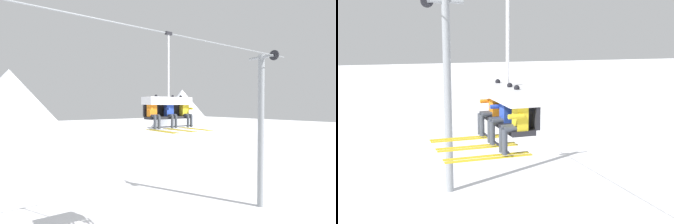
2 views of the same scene
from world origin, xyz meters
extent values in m
cylinder|color=gray|center=(-8.69, 0.00, 4.44)|extent=(0.36, 0.36, 8.88)
cylinder|color=gray|center=(-8.69, 0.00, 8.73)|extent=(0.16, 1.60, 0.16)
cylinder|color=black|center=(-8.69, -0.80, 8.73)|extent=(0.08, 0.56, 0.56)
cube|color=#232328|center=(1.96, -0.80, 5.45)|extent=(1.95, 0.48, 0.10)
cube|color=#232328|center=(1.96, -0.52, 5.72)|extent=(1.95, 0.08, 0.45)
cube|color=silver|center=(1.96, -0.74, 6.10)|extent=(1.99, 0.68, 0.30)
cylinder|color=black|center=(1.96, -1.12, 5.12)|extent=(1.95, 0.04, 0.04)
cylinder|color=silver|center=(1.96, -0.80, 7.46)|extent=(0.07, 0.07, 2.43)
cube|color=orange|center=(1.18, -0.82, 5.76)|extent=(0.32, 0.22, 0.52)
sphere|color=silver|center=(1.18, -0.82, 6.12)|extent=(0.22, 0.22, 0.22)
ellipsoid|color=black|center=(1.18, -0.92, 6.12)|extent=(0.17, 0.04, 0.08)
cylinder|color=#3D424C|center=(1.09, -0.99, 5.54)|extent=(0.11, 0.34, 0.11)
cylinder|color=#3D424C|center=(1.26, -0.99, 5.54)|extent=(0.11, 0.34, 0.11)
cylinder|color=#3D424C|center=(1.09, -1.16, 5.30)|extent=(0.11, 0.11, 0.48)
cylinder|color=#3D424C|center=(1.26, -1.16, 5.30)|extent=(0.11, 0.11, 0.48)
cube|color=gold|center=(1.09, -1.46, 5.01)|extent=(0.09, 1.70, 0.02)
cube|color=gold|center=(1.26, -1.46, 5.01)|extent=(0.09, 1.70, 0.02)
cylinder|color=orange|center=(0.99, -0.97, 5.80)|extent=(0.09, 0.30, 0.09)
cylinder|color=orange|center=(1.36, -0.82, 6.11)|extent=(0.09, 0.09, 0.30)
sphere|color=black|center=(1.36, -0.82, 6.28)|extent=(0.11, 0.11, 0.11)
cube|color=#2847B7|center=(1.96, -0.82, 5.76)|extent=(0.32, 0.22, 0.52)
sphere|color=#284C93|center=(1.96, -0.82, 6.12)|extent=(0.22, 0.22, 0.22)
ellipsoid|color=black|center=(1.96, -0.92, 6.12)|extent=(0.17, 0.04, 0.08)
cylinder|color=#3D424C|center=(1.87, -0.99, 5.54)|extent=(0.11, 0.34, 0.11)
cylinder|color=#3D424C|center=(2.05, -0.99, 5.54)|extent=(0.11, 0.34, 0.11)
cylinder|color=#3D424C|center=(1.87, -1.16, 5.30)|extent=(0.11, 0.11, 0.48)
cylinder|color=#3D424C|center=(2.05, -1.16, 5.30)|extent=(0.11, 0.11, 0.48)
cube|color=gold|center=(1.87, -1.46, 5.01)|extent=(0.09, 1.70, 0.02)
cube|color=gold|center=(2.05, -1.46, 5.01)|extent=(0.09, 1.70, 0.02)
cylinder|color=#2847B7|center=(1.78, -0.97, 5.80)|extent=(0.09, 0.30, 0.09)
cylinder|color=#2847B7|center=(2.15, -0.82, 6.11)|extent=(0.09, 0.09, 0.30)
sphere|color=black|center=(2.15, -0.82, 6.28)|extent=(0.11, 0.11, 0.11)
cube|color=yellow|center=(2.75, -0.82, 5.76)|extent=(0.32, 0.22, 0.52)
sphere|color=#284C93|center=(2.75, -0.82, 6.12)|extent=(0.22, 0.22, 0.22)
ellipsoid|color=black|center=(2.75, -0.92, 6.12)|extent=(0.17, 0.04, 0.08)
cylinder|color=#3D424C|center=(2.66, -0.99, 5.54)|extent=(0.11, 0.34, 0.11)
cylinder|color=#3D424C|center=(2.84, -0.99, 5.54)|extent=(0.11, 0.34, 0.11)
cylinder|color=#3D424C|center=(2.66, -1.16, 5.30)|extent=(0.11, 0.11, 0.48)
cylinder|color=#3D424C|center=(2.84, -1.16, 5.30)|extent=(0.11, 0.11, 0.48)
cube|color=gold|center=(2.66, -1.46, 5.01)|extent=(0.09, 1.70, 0.02)
cube|color=gold|center=(2.84, -1.46, 5.01)|extent=(0.09, 1.70, 0.02)
cylinder|color=yellow|center=(2.56, -0.82, 6.11)|extent=(0.09, 0.09, 0.30)
sphere|color=black|center=(2.56, -0.82, 6.28)|extent=(0.11, 0.11, 0.11)
cylinder|color=yellow|center=(2.94, -0.97, 5.80)|extent=(0.09, 0.30, 0.09)
camera|label=1|loc=(-4.16, -9.02, 5.90)|focal=28.00mm
camera|label=2|loc=(10.10, -3.62, 7.28)|focal=45.00mm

